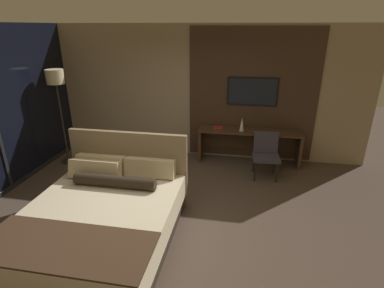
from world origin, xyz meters
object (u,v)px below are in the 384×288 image
Objects in this scene: tv at (252,92)px; desk_chair at (266,151)px; desk at (249,140)px; floor_lamp at (56,85)px; vase_tall at (242,124)px; bed at (102,219)px; book at (217,127)px.

tv is 1.18× the size of desk_chair.
floor_lamp reaches higher than desk.
vase_tall reaches higher than desk_chair.
bed is 3.39m from vase_tall.
vase_tall is 1.14× the size of book.
desk is 1.01m from tv.
floor_lamp reaches higher than tv.
floor_lamp is (-3.82, -0.69, 1.16)m from desk.
tv reaches higher than desk_chair.
bed is 2.23× the size of tv.
tv is 1.03m from book.
book is at bearing 12.45° from floor_lamp.
tv is 0.52× the size of floor_lamp.
tv is at bearing 90.00° from desk.
vase_tall is (3.65, 0.61, -0.79)m from floor_lamp.
desk is 0.72m from book.
tv is at bearing 56.37° from vase_tall.
tv is 1.28m from desk_chair.
bed is 3.23m from floor_lamp.
book is at bearing 67.09° from bed.
tv is (1.92, 3.11, 1.15)m from bed.
floor_lamp reaches higher than desk_chair.
tv is at bearing 109.90° from desk_chair.
bed reaches higher than book.
bed reaches higher than desk.
desk_chair is (0.32, -0.75, -0.99)m from tv.
bed is at bearing -121.50° from vase_tall.
desk_chair is 1.17m from book.
tv is 3.92m from floor_lamp.
floor_lamp reaches higher than vase_tall.
bed is 7.92× the size of vase_tall.
book reaches higher than desk.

